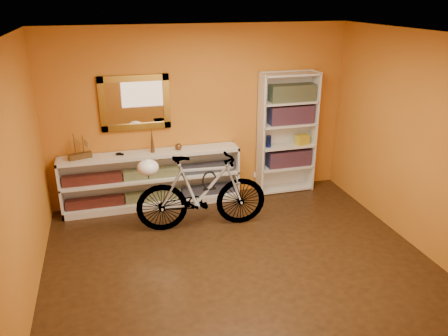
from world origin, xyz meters
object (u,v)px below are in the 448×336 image
object	(u,v)px
bicycle	(202,192)
helmet	(148,168)
bookcase	(287,134)
console_unit	(152,179)

from	to	relation	value
bicycle	helmet	size ratio (longest dim) A/B	6.47
bicycle	helmet	bearing A→B (deg)	90.00
helmet	bookcase	bearing A→B (deg)	19.75
console_unit	bookcase	bearing A→B (deg)	0.67
console_unit	bookcase	world-z (taller)	bookcase
bicycle	bookcase	bearing A→B (deg)	-56.69
console_unit	bookcase	size ratio (longest dim) A/B	1.37
bookcase	helmet	xyz separation A→B (m)	(-2.24, -0.80, -0.03)
console_unit	bicycle	bearing A→B (deg)	-55.93
console_unit	bicycle	xyz separation A→B (m)	(0.56, -0.83, 0.10)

